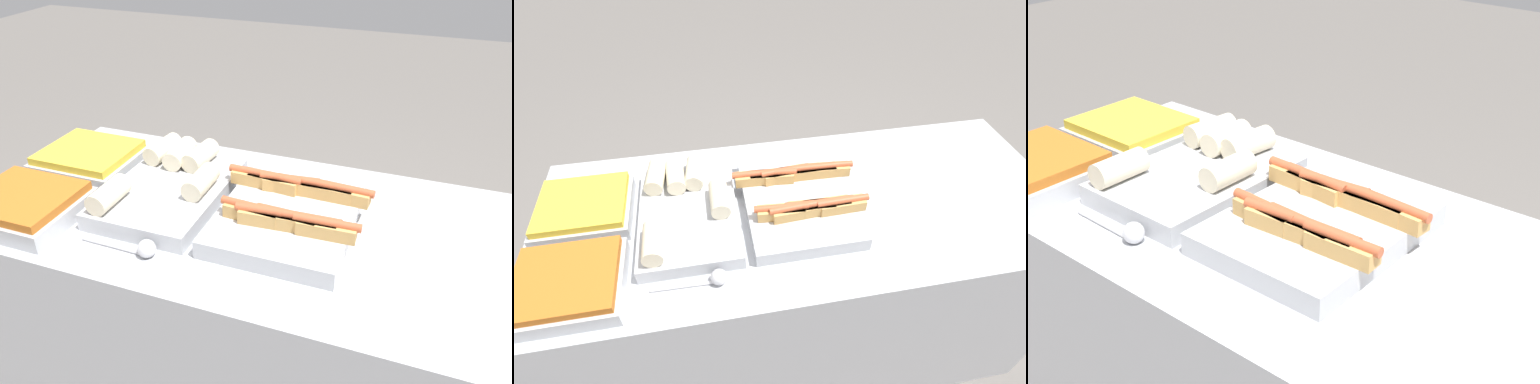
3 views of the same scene
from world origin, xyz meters
The scene contains 6 objects.
counter centered at (0.00, 0.00, 0.43)m, with size 1.78×0.75×0.86m.
tray_hotdogs centered at (-0.03, 0.00, 0.90)m, with size 0.42×0.45×0.10m.
tray_wraps centered at (-0.39, 0.01, 0.89)m, with size 0.31×0.45×0.11m.
tray_side_front centered at (-0.72, -0.21, 0.89)m, with size 0.29×0.26×0.07m.
tray_side_back centered at (-0.72, 0.08, 0.89)m, with size 0.29×0.26×0.07m.
serving_spoon_near centered at (-0.33, -0.25, 0.88)m, with size 0.22×0.05×0.05m.
Camera 1 is at (0.27, -1.07, 1.62)m, focal length 35.00 mm.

